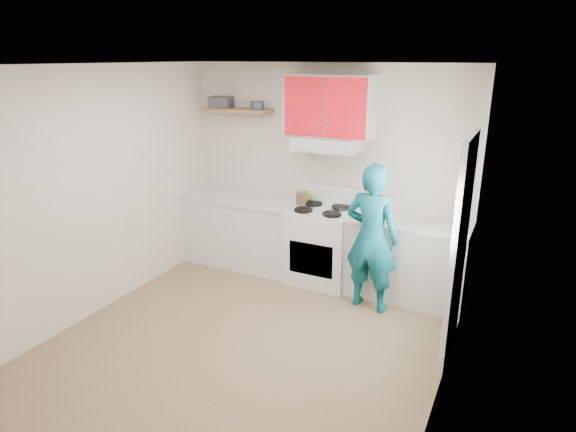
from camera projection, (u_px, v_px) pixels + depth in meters
The scene contains 21 objects.
floor at pixel (250, 340), 4.83m from camera, with size 3.80×3.80×0.00m, color brown.
ceiling at pixel (242, 65), 4.02m from camera, with size 3.60×3.80×0.04m, color white.
back_wall at pixel (325, 172), 6.05m from camera, with size 3.60×0.04×2.60m, color beige.
front_wall at pixel (76, 307), 2.81m from camera, with size 3.60×0.04×2.60m, color beige.
left_wall at pixel (100, 192), 5.18m from camera, with size 0.04×3.80×2.60m, color beige.
right_wall at pixel (453, 248), 3.67m from camera, with size 0.04×3.80×2.60m, color beige.
door at pixel (459, 250), 4.36m from camera, with size 0.05×0.85×2.05m, color white.
door_glass at pixel (461, 204), 4.24m from camera, with size 0.01×0.55×0.95m, color white.
counter_left at pixel (243, 232), 6.49m from camera, with size 1.52×0.60×0.90m, color silver.
counter_right at pixel (407, 261), 5.58m from camera, with size 1.32×0.60×0.90m, color silver.
stove at pixel (321, 246), 5.99m from camera, with size 0.76×0.65×0.92m, color white.
range_hood at pixel (327, 144), 5.69m from camera, with size 0.76×0.44×0.15m, color silver.
upper_cabinets at pixel (330, 106), 5.61m from camera, with size 1.02×0.33×0.70m, color red.
shelf at pixel (238, 110), 6.18m from camera, with size 0.90×0.30×0.04m, color brown.
books at pixel (221, 102), 6.22m from camera, with size 0.27×0.20×0.14m, color #352F36.
tin at pixel (257, 105), 6.04m from camera, with size 0.17×0.17×0.10m, color #333D4C.
kettle at pixel (306, 196), 6.15m from camera, with size 0.18×0.18×0.15m, color olive.
crock at pixel (302, 199), 6.04m from camera, with size 0.14×0.14×0.17m, color #4E3322.
cutting_board at pixel (402, 221), 5.48m from camera, with size 0.31×0.22×0.02m, color olive.
silicone_mat at pixel (440, 228), 5.27m from camera, with size 0.30×0.25×0.01m, color red.
person at pixel (372, 238), 5.24m from camera, with size 0.59×0.39×1.63m, color #0A5462.
Camera 1 is at (2.20, -3.61, 2.67)m, focal length 30.57 mm.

